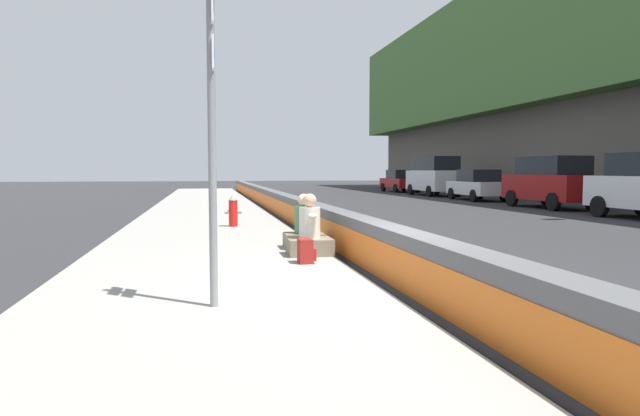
# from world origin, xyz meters

# --- Properties ---
(ground_plane) EXTENTS (160.00, 160.00, 0.00)m
(ground_plane) POSITION_xyz_m (0.00, 0.00, 0.00)
(ground_plane) COLOR #2B2B2D
(ground_plane) RESTS_ON ground
(sidewalk_strip) EXTENTS (80.00, 4.40, 0.14)m
(sidewalk_strip) POSITION_xyz_m (0.00, 2.65, 0.07)
(sidewalk_strip) COLOR gray
(sidewalk_strip) RESTS_ON ground_plane
(jersey_barrier) EXTENTS (76.00, 0.45, 0.85)m
(jersey_barrier) POSITION_xyz_m (0.00, 0.00, 0.42)
(jersey_barrier) COLOR #545456
(jersey_barrier) RESTS_ON ground_plane
(route_sign_post) EXTENTS (0.44, 0.09, 3.60)m
(route_sign_post) POSITION_xyz_m (-1.07, 2.60, 2.21)
(route_sign_post) COLOR gray
(route_sign_post) RESTS_ON sidewalk_strip
(fire_hydrant) EXTENTS (0.26, 0.46, 0.88)m
(fire_hydrant) POSITION_xyz_m (7.86, 1.95, 0.59)
(fire_hydrant) COLOR red
(fire_hydrant) RESTS_ON sidewalk_strip
(seated_person_foreground) EXTENTS (0.71, 0.81, 1.12)m
(seated_person_foreground) POSITION_xyz_m (2.45, 0.84, 0.49)
(seated_person_foreground) COLOR #706651
(seated_person_foreground) RESTS_ON sidewalk_strip
(seated_person_middle) EXTENTS (0.69, 0.78, 1.07)m
(seated_person_middle) POSITION_xyz_m (3.38, 0.78, 0.48)
(seated_person_middle) COLOR #706651
(seated_person_middle) RESTS_ON sidewalk_strip
(backpack) EXTENTS (0.32, 0.28, 0.40)m
(backpack) POSITION_xyz_m (1.58, 1.07, 0.33)
(backpack) COLOR maroon
(backpack) RESTS_ON sidewalk_strip
(parked_car_fourth) EXTENTS (4.82, 2.11, 2.28)m
(parked_car_fourth) POSITION_xyz_m (14.35, -12.23, 1.18)
(parked_car_fourth) COLOR maroon
(parked_car_fourth) RESTS_ON ground_plane
(parked_car_midline) EXTENTS (4.56, 2.07, 1.71)m
(parked_car_midline) POSITION_xyz_m (20.83, -12.13, 0.86)
(parked_car_midline) COLOR silver
(parked_car_midline) RESTS_ON ground_plane
(parked_car_far) EXTENTS (5.11, 2.12, 2.56)m
(parked_car_far) POSITION_xyz_m (26.70, -12.07, 1.35)
(parked_car_far) COLOR silver
(parked_car_far) RESTS_ON ground_plane
(parked_car_farther) EXTENTS (4.52, 1.99, 1.71)m
(parked_car_farther) POSITION_xyz_m (33.12, -12.09, 0.86)
(parked_car_farther) COLOR maroon
(parked_car_farther) RESTS_ON ground_plane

